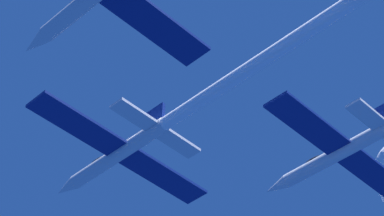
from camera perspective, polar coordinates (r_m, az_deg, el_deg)
jet_lead at (r=48.68m, az=8.39°, el=5.58°), size 15.41×56.23×2.55m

